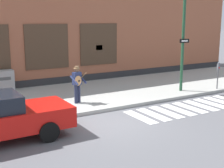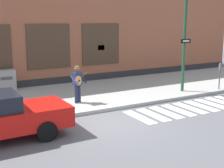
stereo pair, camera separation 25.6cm
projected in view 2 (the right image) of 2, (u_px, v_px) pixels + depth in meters
name	position (u px, v px, depth m)	size (l,w,h in m)	color
ground_plane	(111.00, 122.00, 11.81)	(160.00, 160.00, 0.00)	#56565B
sidewalk	(69.00, 97.00, 15.36)	(28.00, 5.87, 0.15)	#9E9E99
building_backdrop	(38.00, 27.00, 18.90)	(28.00, 4.06, 6.70)	#99563D
crosswalk	(190.00, 108.00, 13.67)	(5.78, 1.90, 0.01)	silver
busker	(78.00, 82.00, 13.78)	(0.78, 0.65, 1.66)	#1E233D
traffic_light	(199.00, 17.00, 14.65)	(0.60, 2.78, 5.48)	#1E472D
parking_meter	(220.00, 72.00, 16.51)	(0.13, 0.11, 1.44)	#47474C
utility_box	(6.00, 81.00, 16.14)	(0.98, 0.59, 1.11)	#9E9E9E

